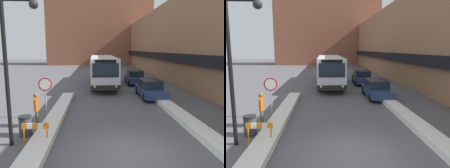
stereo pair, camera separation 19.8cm
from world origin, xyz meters
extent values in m
plane|color=#515156|center=(0.00, 0.00, 0.00)|extent=(160.00, 160.00, 0.00)
cube|color=#996B4C|center=(10.00, 24.00, 4.88)|extent=(5.00, 60.00, 9.76)
cube|color=black|center=(7.25, 24.00, 3.05)|extent=(0.50, 60.00, 0.90)
cube|color=brown|center=(0.00, 50.13, 9.81)|extent=(26.00, 8.00, 19.62)
cube|color=silver|center=(-3.60, 2.75, 0.15)|extent=(0.90, 15.79, 0.30)
cube|color=silver|center=(3.60, 3.30, 0.16)|extent=(0.90, 10.65, 0.32)
cube|color=silver|center=(-0.45, 16.45, 1.81)|extent=(2.53, 12.17, 2.66)
cube|color=black|center=(-0.45, 16.45, 0.71)|extent=(2.55, 12.19, 0.47)
cube|color=#192333|center=(-0.45, 16.45, 2.18)|extent=(2.55, 11.20, 0.73)
cube|color=#192333|center=(-0.45, 10.35, 2.21)|extent=(2.22, 0.03, 1.20)
cube|color=black|center=(-0.45, 10.35, 2.96)|extent=(1.77, 0.03, 0.28)
sphere|color=#F2EAC6|center=(-1.36, 10.34, 0.83)|extent=(0.20, 0.20, 0.20)
sphere|color=#F2EAC6|center=(0.45, 10.34, 0.83)|extent=(0.20, 0.20, 0.20)
cylinder|color=black|center=(-1.60, 12.67, 0.56)|extent=(0.28, 1.12, 1.12)
cylinder|color=black|center=(0.69, 12.67, 0.56)|extent=(0.28, 1.12, 1.12)
cylinder|color=black|center=(-1.60, 20.22, 0.56)|extent=(0.28, 1.12, 1.12)
cylinder|color=black|center=(0.69, 20.22, 0.56)|extent=(0.28, 1.12, 1.12)
cube|color=navy|center=(3.20, 9.68, 0.53)|extent=(1.76, 4.60, 0.56)
cube|color=#192333|center=(3.20, 9.80, 1.14)|extent=(1.55, 2.53, 0.66)
cylinder|color=black|center=(4.00, 8.26, 0.32)|extent=(0.20, 0.63, 0.63)
cylinder|color=black|center=(2.40, 8.26, 0.32)|extent=(0.20, 0.63, 0.63)
cylinder|color=black|center=(4.00, 11.11, 0.32)|extent=(0.20, 0.63, 0.63)
cylinder|color=black|center=(2.40, 11.11, 0.32)|extent=(0.20, 0.63, 0.63)
cube|color=navy|center=(3.20, 16.72, 0.55)|extent=(1.87, 4.21, 0.60)
cube|color=#192333|center=(3.20, 16.82, 1.20)|extent=(1.65, 2.32, 0.70)
cylinder|color=black|center=(4.06, 15.41, 0.32)|extent=(0.20, 0.64, 0.64)
cylinder|color=black|center=(2.34, 15.41, 0.32)|extent=(0.20, 0.64, 0.64)
cylinder|color=black|center=(4.06, 18.02, 0.32)|extent=(0.20, 0.64, 0.64)
cylinder|color=black|center=(2.34, 18.02, 0.32)|extent=(0.20, 0.64, 0.64)
cylinder|color=gray|center=(-4.18, 4.73, 1.18)|extent=(0.07, 0.07, 2.36)
cylinder|color=red|center=(-4.18, 4.71, 1.98)|extent=(0.76, 0.03, 0.76)
cylinder|color=white|center=(-4.18, 4.69, 1.98)|extent=(0.62, 0.02, 0.62)
cylinder|color=black|center=(-4.85, 1.14, 2.98)|extent=(0.16, 0.16, 5.97)
cylinder|color=black|center=(-4.25, 1.14, 5.82)|extent=(1.20, 0.10, 0.10)
sphere|color=black|center=(-3.65, 1.14, 5.67)|extent=(0.36, 0.36, 0.36)
cylinder|color=brown|center=(-4.39, 3.48, 0.44)|extent=(0.13, 0.13, 0.88)
cylinder|color=brown|center=(-4.32, 3.18, 0.44)|extent=(0.13, 0.13, 0.88)
cube|color=orange|center=(-4.36, 3.33, 1.21)|extent=(0.32, 0.51, 0.66)
sphere|color=brown|center=(-4.36, 3.33, 1.66)|extent=(0.24, 0.24, 0.24)
cylinder|color=orange|center=(-4.41, 3.56, 1.18)|extent=(0.10, 0.10, 0.62)
cylinder|color=orange|center=(-4.30, 3.10, 1.18)|extent=(0.10, 0.10, 0.62)
cylinder|color=#38383D|center=(-4.57, 2.12, 0.42)|extent=(0.56, 0.56, 0.85)
cylinder|color=black|center=(-4.57, 2.12, 0.90)|extent=(0.59, 0.59, 0.10)
cylinder|color=orange|center=(-4.31, 1.11, 0.35)|extent=(0.06, 0.06, 0.70)
cylinder|color=orange|center=(-3.38, 1.11, 0.35)|extent=(0.06, 0.06, 0.70)
cube|color=orange|center=(-4.29, 1.11, 0.82)|extent=(0.22, 0.04, 0.24)
cube|color=white|center=(-4.07, 1.11, 0.82)|extent=(0.22, 0.04, 0.24)
cube|color=orange|center=(-3.85, 1.11, 0.82)|extent=(0.22, 0.04, 0.24)
cube|color=white|center=(-3.63, 1.11, 0.82)|extent=(0.22, 0.04, 0.24)
cube|color=orange|center=(-3.41, 1.11, 0.82)|extent=(0.22, 0.04, 0.24)
camera|label=1|loc=(-1.33, -7.77, 3.99)|focal=35.00mm
camera|label=2|loc=(-1.13, -7.78, 3.99)|focal=35.00mm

